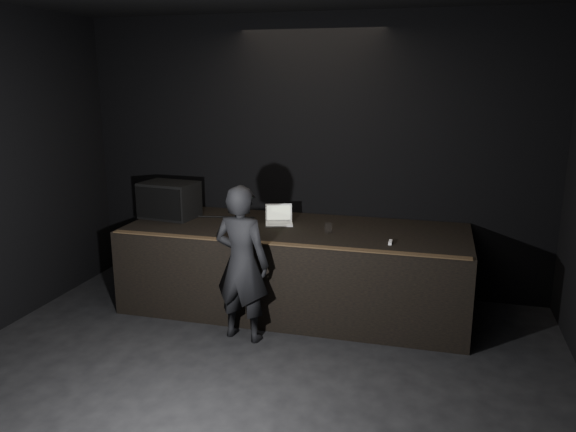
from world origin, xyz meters
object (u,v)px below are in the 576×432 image
(stage_riser, at_px, (296,268))
(laptop, at_px, (279,219))
(stage_monitor, at_px, (169,200))
(beer_can, at_px, (235,227))
(person, at_px, (242,263))

(stage_riser, distance_m, laptop, 0.63)
(stage_riser, xyz_separation_m, stage_monitor, (-1.67, 0.09, 0.72))
(stage_riser, relative_size, laptop, 10.17)
(stage_riser, bearing_deg, laptop, 150.16)
(laptop, bearing_deg, beer_can, -139.28)
(beer_can, distance_m, person, 0.64)
(stage_riser, height_order, beer_can, beer_can)
(beer_can, xyz_separation_m, person, (0.26, -0.53, -0.24))
(beer_can, height_order, person, person)
(beer_can, bearing_deg, stage_riser, 35.29)
(stage_monitor, relative_size, beer_can, 4.55)
(stage_riser, bearing_deg, beer_can, -144.71)
(stage_riser, xyz_separation_m, laptop, (-0.25, 0.14, 0.56))
(stage_monitor, bearing_deg, stage_riser, 3.75)
(laptop, bearing_deg, stage_monitor, 164.83)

